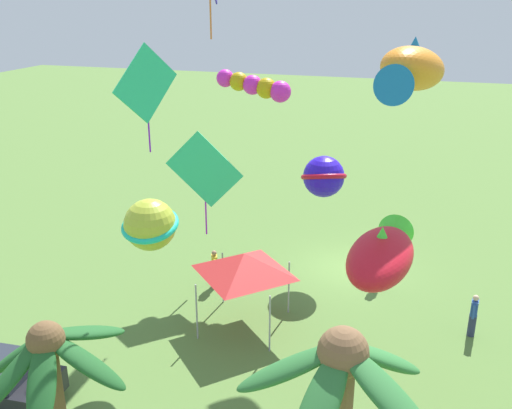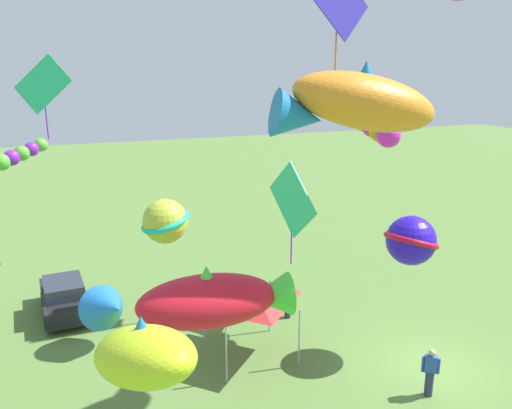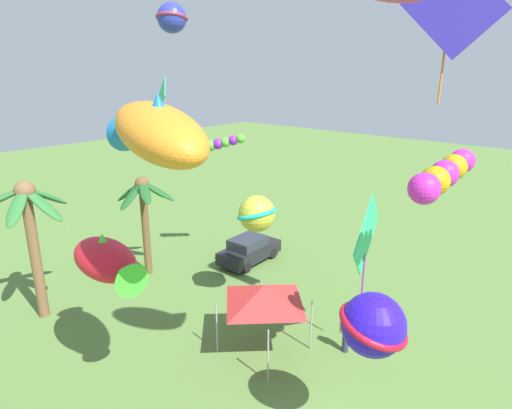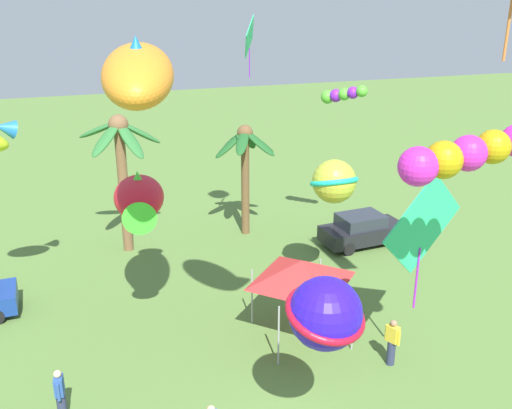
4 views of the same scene
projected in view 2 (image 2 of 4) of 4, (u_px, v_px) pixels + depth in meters
The scene contains 15 objects.
ground_plane at pixel (432, 365), 17.85m from camera, with size 120.00×120.00×0.00m, color #567A38.
parked_car_1 at pixel (64, 297), 21.40m from camera, with size 4.00×1.95×1.51m.
spectator_0 at pixel (430, 372), 16.03m from camera, with size 0.41×0.46×1.59m.
spectator_1 at pixel (288, 299), 21.07m from camera, with size 0.36×0.51×1.59m.
festival_tent at pixel (250, 290), 17.93m from camera, with size 2.86×2.86×2.85m.
kite_diamond_1 at pixel (43, 85), 14.21m from camera, with size 0.77×1.53×2.32m.
kite_ball_3 at pixel (411, 240), 17.75m from camera, with size 2.43×2.42×1.71m.
kite_tube_4 at pixel (19, 154), 18.67m from camera, with size 1.52×1.88×0.96m.
kite_fish_5 at pixel (138, 348), 6.53m from camera, with size 2.56×1.66×1.39m.
kite_tube_6 at pixel (374, 127), 19.64m from camera, with size 3.22×0.97×1.22m.
kite_diamond_7 at pixel (338, 0), 19.52m from camera, with size 0.79×3.14×4.47m.
kite_ball_8 at pixel (165, 221), 18.57m from camera, with size 1.89×1.88×1.62m.
kite_fish_9 at pixel (355, 103), 11.99m from camera, with size 2.41×4.29×1.94m.
kite_diamond_10 at pixel (292, 201), 20.53m from camera, with size 2.98×0.72×4.24m.
kite_fish_11 at pixel (216, 299), 12.12m from camera, with size 2.08×3.84×1.52m.
Camera 2 is at (-12.57, 11.35, 9.96)m, focal length 36.36 mm.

